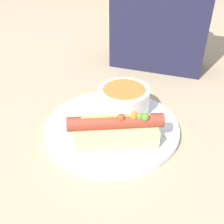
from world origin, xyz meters
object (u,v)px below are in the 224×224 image
object	(u,v)px
hot_dog	(116,130)
soup_bowl	(124,98)
spoon	(93,123)
seated_diner	(163,1)

from	to	relation	value
hot_dog	soup_bowl	distance (m)	0.12
hot_dog	spoon	distance (m)	0.08
soup_bowl	seated_diner	xyz separation A→B (m)	(0.02, 0.32, 0.16)
seated_diner	hot_dog	bearing A→B (deg)	-89.52
seated_diner	spoon	bearing A→B (deg)	-99.10
soup_bowl	seated_diner	world-z (taller)	seated_diner
hot_dog	spoon	xyz separation A→B (m)	(-0.07, 0.03, -0.02)
hot_dog	seated_diner	world-z (taller)	seated_diner
soup_bowl	hot_dog	bearing A→B (deg)	-80.22
spoon	seated_diner	distance (m)	0.44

